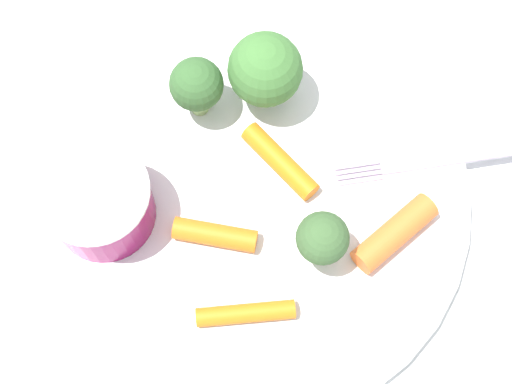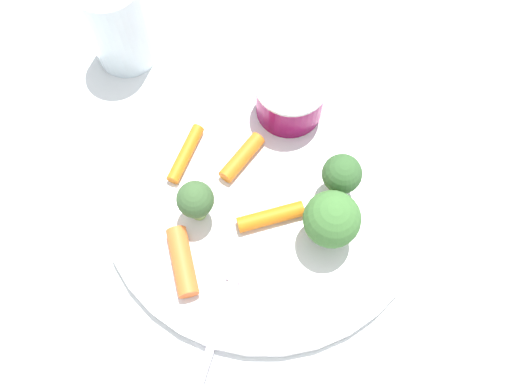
{
  "view_description": "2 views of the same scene",
  "coord_description": "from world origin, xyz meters",
  "views": [
    {
      "loc": [
        0.16,
        0.05,
        0.46
      ],
      "look_at": [
        0.0,
        0.01,
        0.03
      ],
      "focal_mm": 54.9,
      "sensor_mm": 36.0,
      "label": 1
    },
    {
      "loc": [
        -0.11,
        0.15,
        0.43
      ],
      "look_at": [
        -0.0,
        0.01,
        0.03
      ],
      "focal_mm": 36.64,
      "sensor_mm": 36.0,
      "label": 2
    }
  ],
  "objects": [
    {
      "name": "drinking_glass",
      "position": [
        0.2,
        -0.03,
        0.05
      ],
      "size": [
        0.06,
        0.06,
        0.09
      ],
      "primitive_type": "cylinder",
      "color": "silver",
      "rests_on": "ground_plane"
    },
    {
      "name": "plate",
      "position": [
        0.0,
        0.0,
        0.01
      ],
      "size": [
        0.28,
        0.28,
        0.01
      ],
      "primitive_type": "cylinder",
      "color": "white",
      "rests_on": "ground_plane"
    },
    {
      "name": "broccoli_floret_0",
      "position": [
        0.03,
        0.06,
        0.04
      ],
      "size": [
        0.03,
        0.03,
        0.05
      ],
      "color": "#8CBE69",
      "rests_on": "plate"
    },
    {
      "name": "fork",
      "position": [
        -0.05,
        0.13,
        0.01
      ],
      "size": [
        0.07,
        0.16,
        0.0
      ],
      "color": "#C3ADC8",
      "rests_on": "plate"
    },
    {
      "name": "broccoli_floret_2",
      "position": [
        -0.07,
        -0.0,
        0.05
      ],
      "size": [
        0.05,
        0.05,
        0.06
      ],
      "color": "#8FBC74",
      "rests_on": "plate"
    },
    {
      "name": "carrot_stick_2",
      "position": [
        0.01,
        0.1,
        0.02
      ],
      "size": [
        0.06,
        0.05,
        0.02
      ],
      "primitive_type": "cylinder",
      "rotation": [
        1.57,
        0.0,
        4.08
      ],
      "color": "orange",
      "rests_on": "plate"
    },
    {
      "name": "carrot_stick_0",
      "position": [
        -0.02,
        0.02,
        0.02
      ],
      "size": [
        0.04,
        0.05,
        0.01
      ],
      "primitive_type": "cylinder",
      "rotation": [
        1.57,
        0.0,
        2.54
      ],
      "color": "orange",
      "rests_on": "plate"
    },
    {
      "name": "carrot_stick_3",
      "position": [
        0.03,
        -0.01,
        0.02
      ],
      "size": [
        0.02,
        0.05,
        0.01
      ],
      "primitive_type": "cylinder",
      "rotation": [
        1.57,
        0.0,
        0.05
      ],
      "color": "orange",
      "rests_on": "plate"
    },
    {
      "name": "carrot_stick_1",
      "position": [
        0.07,
        0.02,
        0.02
      ],
      "size": [
        0.03,
        0.06,
        0.01
      ],
      "primitive_type": "cylinder",
      "rotation": [
        1.57,
        0.0,
        3.47
      ],
      "color": "orange",
      "rests_on": "plate"
    },
    {
      "name": "ground_plane",
      "position": [
        0.0,
        0.0,
        0.0
      ],
      "size": [
        2.4,
        2.4,
        0.0
      ],
      "primitive_type": "plane",
      "color": "white"
    },
    {
      "name": "sauce_cup",
      "position": [
        0.03,
        -0.08,
        0.03
      ],
      "size": [
        0.06,
        0.06,
        0.04
      ],
      "color": "maroon",
      "rests_on": "plate"
    },
    {
      "name": "broccoli_floret_1",
      "position": [
        -0.05,
        -0.04,
        0.04
      ],
      "size": [
        0.03,
        0.03,
        0.05
      ],
      "color": "#86AE64",
      "rests_on": "plate"
    }
  ]
}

